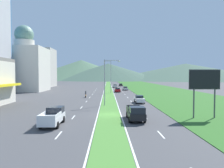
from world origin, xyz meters
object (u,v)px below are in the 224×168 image
object	(u,v)px
street_lamp_near	(106,79)
billboard_roadside	(205,82)
car_3	(118,90)
car_1	(139,99)
car_2	(121,85)
pickup_truck_0	(53,117)
car_4	(125,88)
street_lamp_mid	(110,75)
car_0	(115,86)
pickup_truck_1	(136,113)
motorcycle_rider	(86,95)

from	to	relation	value
street_lamp_near	billboard_roadside	world-z (taller)	street_lamp_near
street_lamp_near	car_3	world-z (taller)	street_lamp_near
car_1	street_lamp_near	bearing A→B (deg)	-59.83
car_1	car_2	world-z (taller)	car_1
car_1	pickup_truck_0	distance (m)	24.25
pickup_truck_0	car_4	bearing A→B (deg)	-12.70
car_2	car_3	bearing A→B (deg)	-4.93
street_lamp_near	car_2	distance (m)	77.65
car_4	pickup_truck_0	bearing A→B (deg)	-12.70
billboard_roadside	car_3	bearing A→B (deg)	101.80
street_lamp_mid	car_0	distance (m)	34.43
billboard_roadside	car_2	xyz separation A→B (m)	(-6.14, 89.86, -4.27)
street_lamp_near	billboard_roadside	bearing A→B (deg)	-43.11
street_lamp_near	car_2	xyz separation A→B (m)	(7.42, 77.16, -4.49)
car_0	pickup_truck_1	distance (m)	77.12
car_2	car_4	xyz separation A→B (m)	(-0.15, -33.05, 0.01)
car_0	pickup_truck_1	world-z (taller)	pickup_truck_1
street_lamp_near	street_lamp_mid	bearing A→B (deg)	87.98
street_lamp_near	pickup_truck_1	distance (m)	15.06
car_2	pickup_truck_0	bearing A→B (deg)	-8.37
street_lamp_mid	motorcycle_rider	xyz separation A→B (m)	(-6.71, -13.57, -5.31)
billboard_roadside	motorcycle_rider	xyz separation A→B (m)	(-19.24, 28.44, -4.26)
pickup_truck_0	motorcycle_rider	xyz separation A→B (m)	(0.62, 31.87, -0.24)
street_lamp_near	pickup_truck_1	bearing A→B (deg)	-74.12
car_4	pickup_truck_1	bearing A→B (deg)	-3.27
billboard_roadside	pickup_truck_1	distance (m)	10.48
pickup_truck_0	pickup_truck_1	bearing A→B (deg)	-77.75
car_2	car_4	bearing A→B (deg)	-0.26
billboard_roadside	car_1	bearing A→B (deg)	111.16
street_lamp_near	car_4	size ratio (longest dim) A/B	2.07
car_1	car_3	distance (m)	30.42
car_0	car_2	xyz separation A→B (m)	(3.61, 13.94, -0.04)
car_0	pickup_truck_1	xyz separation A→B (m)	(0.14, -77.12, 0.22)
pickup_truck_0	pickup_truck_1	distance (m)	10.50
car_2	car_4	distance (m)	33.05
billboard_roadside	car_0	bearing A→B (deg)	97.31
car_0	car_4	world-z (taller)	car_0
car_0	car_4	xyz separation A→B (m)	(3.46, -19.11, -0.02)
car_4	motorcycle_rider	xyz separation A→B (m)	(-12.95, -28.37, 0.00)
car_4	car_2	bearing A→B (deg)	179.74
street_lamp_near	car_2	size ratio (longest dim) A/B	1.95
car_3	pickup_truck_1	distance (m)	48.24
street_lamp_near	car_3	xyz separation A→B (m)	(3.73, 34.34, -4.48)
billboard_roadside	car_1	size ratio (longest dim) A/B	1.57
street_lamp_mid	billboard_roadside	size ratio (longest dim) A/B	1.59
pickup_truck_0	car_1	bearing A→B (deg)	-33.44
car_3	car_4	xyz separation A→B (m)	(3.54, 9.77, -0.01)
car_4	motorcycle_rider	bearing A→B (deg)	-24.54
billboard_roadside	car_1	world-z (taller)	billboard_roadside
car_3	pickup_truck_0	xyz separation A→B (m)	(-10.03, -50.47, 0.24)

